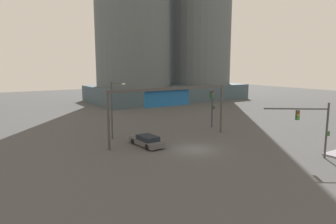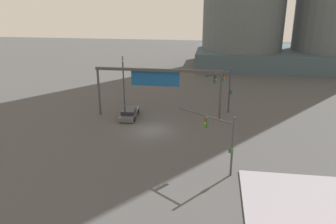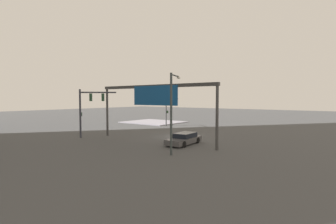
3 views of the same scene
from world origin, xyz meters
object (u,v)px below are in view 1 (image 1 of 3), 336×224
traffic_signal_opposite_side (312,122)px  streetlamp_curved_arm (113,105)px  sedan_car_approaching (147,141)px  traffic_signal_near_corner (212,100)px

traffic_signal_opposite_side → streetlamp_curved_arm: (-13.34, 17.11, 0.58)m
streetlamp_curved_arm → sedan_car_approaching: size_ratio=1.41×
streetlamp_curved_arm → sedan_car_approaching: 6.28m
traffic_signal_near_corner → sedan_car_approaching: bearing=-29.6°
traffic_signal_near_corner → streetlamp_curved_arm: streetlamp_curved_arm is taller
traffic_signal_near_corner → sedan_car_approaching: (-12.14, -3.23, -3.47)m
traffic_signal_near_corner → sedan_car_approaching: 13.03m
streetlamp_curved_arm → traffic_signal_near_corner: bearing=65.2°
traffic_signal_near_corner → streetlamp_curved_arm: bearing=-50.7°
sedan_car_approaching → streetlamp_curved_arm: bearing=18.3°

